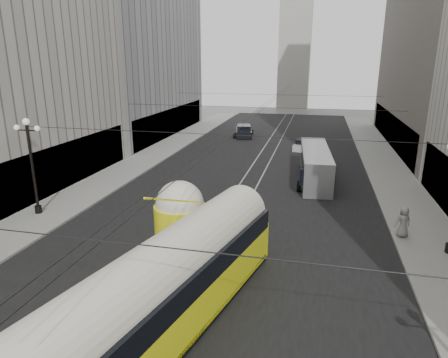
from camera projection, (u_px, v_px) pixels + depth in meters
The scene contains 14 objects.
road at pixel (257, 171), 37.67m from camera, with size 20.00×85.00×0.02m, color black.
sidewalk_left at pixel (153, 155), 43.55m from camera, with size 4.00×72.00×0.15m, color gray.
sidewalk_right at pixel (386, 168), 38.27m from camera, with size 4.00×72.00×0.15m, color gray.
rail_left at pixel (249, 170), 37.83m from camera, with size 0.12×85.00×0.04m, color gray.
rail_right at pixel (265, 171), 37.50m from camera, with size 0.12×85.00×0.04m, color gray.
building_left_far at pixel (127, 26), 52.44m from camera, with size 12.60×28.60×28.60m.
distant_tower at pixel (296, 34), 77.71m from camera, with size 6.00×6.00×31.36m.
lamppost_left_mid at pixel (32, 161), 25.84m from camera, with size 1.86×0.44×6.37m.
catenary at pixel (258, 109), 35.02m from camera, with size 25.00×72.00×0.23m.
streetcar at pixel (158, 293), 14.43m from camera, with size 6.27×17.46×3.92m.
city_bus at pixel (315, 163), 34.40m from camera, with size 2.97×10.85×2.72m.
sedan_white_far at pixel (304, 145), 46.39m from camera, with size 2.39×4.27×1.27m.
sedan_dark_far at pixel (244, 131), 54.49m from camera, with size 3.09×5.31×1.57m.
pedestrian_sidewalk_right at pixel (403, 222), 23.00m from camera, with size 0.89×0.55×1.83m, color gray.
Camera 1 is at (5.32, -3.56, 10.00)m, focal length 32.00 mm.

